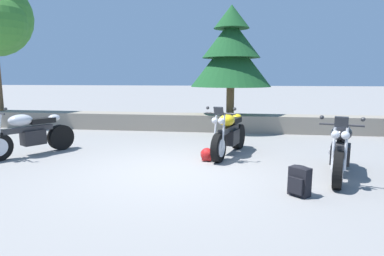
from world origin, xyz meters
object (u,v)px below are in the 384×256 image
at_px(motorcycle_silver_near_left, 30,134).
at_px(pine_tree_mid_left, 231,53).
at_px(rider_backpack, 299,180).
at_px(motorcycle_yellow_centre, 229,134).
at_px(motorcycle_black_far_right, 340,150).
at_px(rider_helmet, 207,155).

bearing_deg(motorcycle_silver_near_left, pine_tree_mid_left, 43.82).
xyz_separation_m(rider_backpack, pine_tree_mid_left, (-1.19, 6.07, 2.32)).
xyz_separation_m(motorcycle_silver_near_left, rider_backpack, (5.64, -1.81, -0.24)).
xyz_separation_m(motorcycle_yellow_centre, motorcycle_black_far_right, (2.01, -1.39, 0.00)).
height_order(motorcycle_silver_near_left, motorcycle_yellow_centre, same).
height_order(motorcycle_silver_near_left, motorcycle_black_far_right, same).
height_order(motorcycle_silver_near_left, rider_backpack, motorcycle_silver_near_left).
distance_m(motorcycle_silver_near_left, rider_backpack, 5.93).
bearing_deg(motorcycle_yellow_centre, rider_backpack, -65.29).
bearing_deg(pine_tree_mid_left, rider_backpack, -78.89).
distance_m(motorcycle_silver_near_left, motorcycle_yellow_centre, 4.56).
bearing_deg(motorcycle_black_far_right, rider_backpack, -129.59).
bearing_deg(rider_backpack, motorcycle_black_far_right, 50.41).
height_order(motorcycle_black_far_right, rider_backpack, motorcycle_black_far_right).
bearing_deg(motorcycle_silver_near_left, rider_backpack, -17.76).
bearing_deg(motorcycle_black_far_right, pine_tree_mid_left, 112.55).
distance_m(motorcycle_yellow_centre, motorcycle_black_far_right, 2.45).
bearing_deg(motorcycle_yellow_centre, pine_tree_mid_left, 90.99).
bearing_deg(rider_backpack, pine_tree_mid_left, 101.11).
height_order(motorcycle_silver_near_left, pine_tree_mid_left, pine_tree_mid_left).
relative_size(motorcycle_yellow_centre, rider_helmet, 7.21).
xyz_separation_m(motorcycle_silver_near_left, pine_tree_mid_left, (4.45, 4.27, 2.08)).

